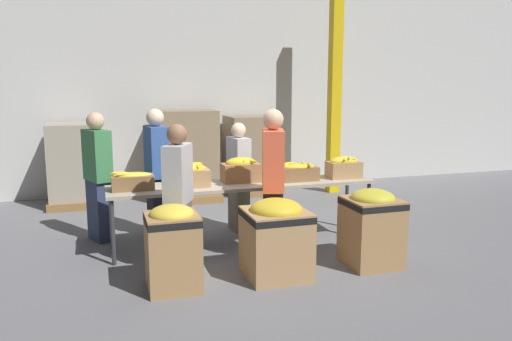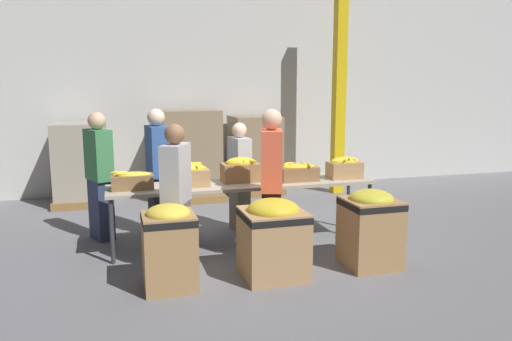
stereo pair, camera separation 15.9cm
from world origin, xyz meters
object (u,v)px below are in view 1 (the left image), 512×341
Objects in this scene: donation_bin_0 at (173,244)px; donation_bin_2 at (372,225)px; banana_box_0 at (132,181)px; volunteer_4 at (157,174)px; banana_box_4 at (344,167)px; volunteer_0 at (98,178)px; banana_box_3 at (298,172)px; volunteer_1 at (179,200)px; banana_box_2 at (241,170)px; donation_bin_1 at (276,236)px; sorting_table at (244,187)px; volunteer_2 at (239,178)px; pallet_stack_0 at (186,155)px; pallet_stack_2 at (76,165)px; banana_box_1 at (191,175)px; pallet_stack_1 at (251,155)px; volunteer_3 at (273,186)px; support_pillar at (335,87)px.

donation_bin_2 is (2.26, 0.00, 0.01)m from donation_bin_0.
volunteer_4 is (0.37, 0.72, -0.05)m from banana_box_0.
volunteer_0 is at bearing 165.54° from banana_box_4.
volunteer_1 reaches higher than banana_box_3.
donation_bin_1 is at bearing -88.67° from banana_box_2.
sorting_table is at bearing 90.91° from donation_bin_1.
pallet_stack_0 is (-0.36, 2.24, 0.03)m from volunteer_2.
volunteer_0 is 2.22m from pallet_stack_2.
banana_box_1 is 0.92× the size of banana_box_2.
donation_bin_0 is 2.26m from donation_bin_2.
banana_box_4 is at bearing 64.28° from volunteer_4.
donation_bin_0 is at bearing -132.65° from sorting_table.
pallet_stack_1 is (1.69, 3.02, -0.23)m from banana_box_1.
banana_box_3 is at bearing -26.28° from volunteer_3.
banana_box_1 reaches higher than banana_box_0.
banana_box_4 is 0.11× the size of support_pillar.
banana_box_3 is (0.73, -0.06, 0.17)m from sorting_table.
pallet_stack_1 reaches higher than banana_box_1.
volunteer_0 is 1.91× the size of donation_bin_2.
banana_box_0 is at bearing 178.56° from banana_box_3.
banana_box_0 reaches higher than sorting_table.
banana_box_4 is at bearing 53.01° from volunteer_0.
banana_box_1 is 0.52× the size of donation_bin_1.
volunteer_1 is 1.91× the size of donation_bin_1.
pallet_stack_0 is (-0.27, 4.03, 0.34)m from donation_bin_1.
volunteer_2 is at bearing -140.77° from support_pillar.
banana_box_3 is 0.12× the size of support_pillar.
support_pillar is (2.54, 2.60, 1.24)m from sorting_table.
volunteer_0 reaches higher than sorting_table.
volunteer_1 is 0.92× the size of volunteer_3.
volunteer_0 is at bearing 159.43° from banana_box_2.
donation_bin_2 is at bearing 41.46° from volunteer_4.
volunteer_4 is 1.18× the size of pallet_stack_1.
donation_bin_0 is at bearing -41.50° from volunteer_2.
sorting_table is 1.18m from volunteer_1.
banana_box_1 is 4.28m from support_pillar.
banana_box_3 is at bearing -1.95° from banana_box_1.
volunteer_2 is at bearing 152.10° from banana_box_4.
banana_box_3 is 0.28× the size of volunteer_3.
sorting_table is at bearing 135.00° from donation_bin_2.
sorting_table is 3.84m from support_pillar.
volunteer_2 is at bearing 22.70° from banana_box_0.
pallet_stack_2 reaches higher than banana_box_2.
volunteer_4 reaches higher than banana_box_0.
sorting_table is at bearing -27.52° from volunteer_1.
donation_bin_0 is at bearing -75.73° from pallet_stack_2.
banana_box_4 is 3.26m from volunteer_0.
banana_box_4 reaches higher than banana_box_0.
volunteer_1 is (-0.94, -0.71, 0.05)m from sorting_table.
pallet_stack_2 is at bearing 49.73° from volunteer_3.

